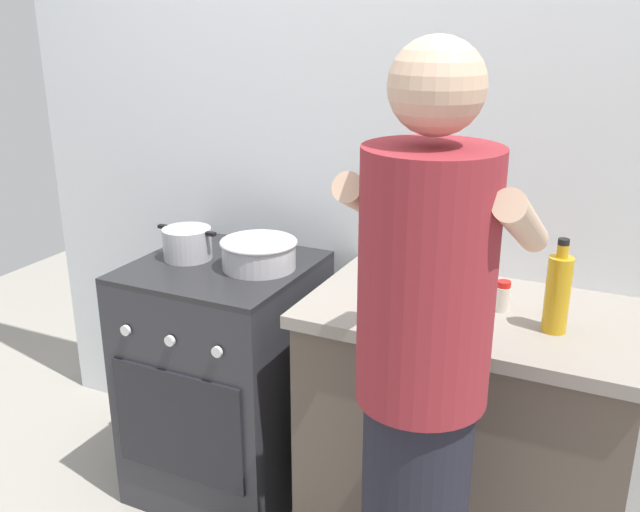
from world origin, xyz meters
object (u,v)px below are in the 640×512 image
at_px(spice_bottle, 503,296).
at_px(utensil_crock, 425,253).
at_px(oil_bottle, 558,293).
at_px(stove_range, 226,378).
at_px(person, 420,411).
at_px(pot, 187,243).
at_px(mixing_bowl, 259,253).

bearing_deg(spice_bottle, utensil_crock, 150.37).
distance_m(utensil_crock, oil_bottle, 0.52).
bearing_deg(stove_range, spice_bottle, 1.13).
height_order(utensil_crock, spice_bottle, utensil_crock).
relative_size(spice_bottle, person, 0.06).
xyz_separation_m(pot, utensil_crock, (0.82, 0.18, 0.03)).
relative_size(stove_range, utensil_crock, 3.08).
bearing_deg(mixing_bowl, stove_range, -168.50).
bearing_deg(stove_range, mixing_bowl, 11.50).
xyz_separation_m(pot, oil_bottle, (1.27, -0.06, 0.06)).
xyz_separation_m(mixing_bowl, oil_bottle, (0.99, -0.09, 0.06)).
xyz_separation_m(stove_range, utensil_crock, (0.68, 0.19, 0.54)).
relative_size(stove_range, pot, 3.75).
height_order(mixing_bowl, person, person).
bearing_deg(stove_range, person, -31.25).
xyz_separation_m(stove_range, mixing_bowl, (0.14, 0.03, 0.50)).
height_order(oil_bottle, person, person).
height_order(stove_range, spice_bottle, spice_bottle).
xyz_separation_m(stove_range, pot, (-0.14, 0.00, 0.51)).
relative_size(utensil_crock, spice_bottle, 3.12).
relative_size(spice_bottle, oil_bottle, 0.35).
bearing_deg(mixing_bowl, spice_bottle, -0.64).
bearing_deg(utensil_crock, person, -72.77).
distance_m(pot, person, 1.19).
relative_size(stove_range, mixing_bowl, 3.36).
height_order(spice_bottle, person, person).
bearing_deg(spice_bottle, pot, -179.19).
distance_m(stove_range, utensil_crock, 0.89).
xyz_separation_m(utensil_crock, person, (0.23, -0.74, -0.13)).
distance_m(stove_range, pot, 0.53).
height_order(mixing_bowl, utensil_crock, utensil_crock).
distance_m(stove_range, person, 1.14).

